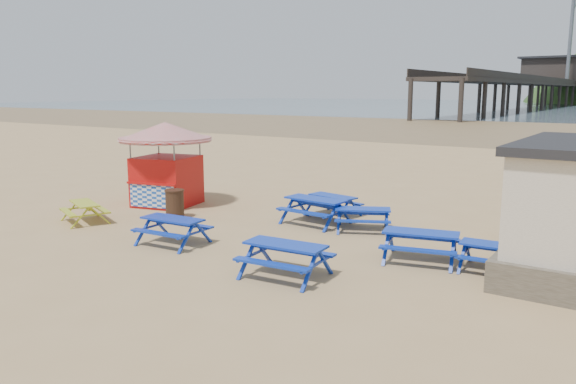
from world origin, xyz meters
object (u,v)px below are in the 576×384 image
Objects in this scene: ice_cream_kiosk at (166,153)px; picnic_table_yellow at (85,212)px; litter_bin at (175,204)px; picnic_table_blue_b at (333,206)px; picnic_table_blue_a at (316,211)px.

picnic_table_yellow is at bearing -105.80° from ice_cream_kiosk.
ice_cream_kiosk is 4.33× the size of litter_bin.
picnic_table_yellow is 2.00× the size of litter_bin.
picnic_table_blue_b is 0.46× the size of ice_cream_kiosk.
picnic_table_blue_a reaches higher than picnic_table_yellow.
litter_bin is at bearing 69.65° from picnic_table_yellow.
picnic_table_yellow is at bearing -128.61° from picnic_table_blue_b.
ice_cream_kiosk reaches higher than litter_bin.
litter_bin is (-4.44, -1.95, 0.07)m from picnic_table_blue_a.
picnic_table_blue_a is 2.18× the size of litter_bin.
picnic_table_blue_a is 1.37m from picnic_table_blue_b.
litter_bin is at bearing -131.89° from picnic_table_blue_b.
picnic_table_blue_b is at bearing 63.55° from picnic_table_yellow.
picnic_table_blue_a is 6.50m from ice_cream_kiosk.
picnic_table_blue_a is 1.09× the size of picnic_table_yellow.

